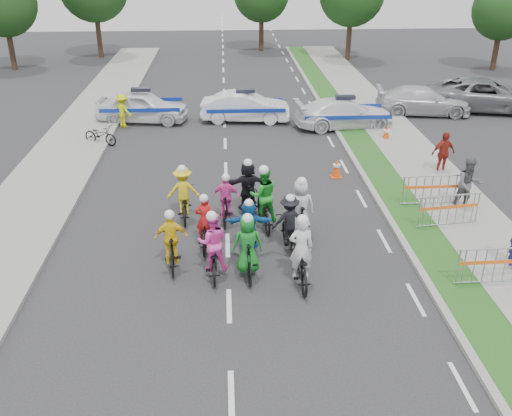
{
  "coord_description": "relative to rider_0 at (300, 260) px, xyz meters",
  "views": [
    {
      "loc": [
        0.0,
        -11.45,
        8.09
      ],
      "look_at": [
        0.83,
        3.16,
        1.1
      ],
      "focal_mm": 40.0,
      "sensor_mm": 36.0,
      "label": 1
    }
  ],
  "objects": [
    {
      "name": "ground",
      "position": [
        -1.84,
        -0.95,
        -0.65
      ],
      "size": [
        90.0,
        90.0,
        0.0
      ],
      "primitive_type": "plane",
      "color": "#28282B",
      "rests_on": "ground"
    },
    {
      "name": "curb_right",
      "position": [
        3.26,
        4.05,
        -0.59
      ],
      "size": [
        0.2,
        60.0,
        0.12
      ],
      "primitive_type": "cube",
      "color": "gray",
      "rests_on": "ground"
    },
    {
      "name": "grass_strip",
      "position": [
        3.96,
        4.05,
        -0.6
      ],
      "size": [
        1.2,
        60.0,
        0.11
      ],
      "primitive_type": "cube",
      "color": "#1F4E19",
      "rests_on": "ground"
    },
    {
      "name": "sidewalk_right",
      "position": [
        5.76,
        4.05,
        -0.59
      ],
      "size": [
        2.4,
        60.0,
        0.13
      ],
      "primitive_type": "cube",
      "color": "gray",
      "rests_on": "ground"
    },
    {
      "name": "sidewalk_left",
      "position": [
        -8.34,
        4.05,
        -0.59
      ],
      "size": [
        3.0,
        60.0,
        0.13
      ],
      "primitive_type": "cube",
      "color": "gray",
      "rests_on": "ground"
    },
    {
      "name": "rider_0",
      "position": [
        0.0,
        0.0,
        0.0
      ],
      "size": [
        0.73,
        1.96,
        1.98
      ],
      "rotation": [
        0.0,
        0.0,
        3.17
      ],
      "color": "black",
      "rests_on": "ground"
    },
    {
      "name": "rider_1",
      "position": [
        -1.33,
        0.4,
        0.07
      ],
      "size": [
        0.8,
        1.79,
        1.85
      ],
      "rotation": [
        0.0,
        0.0,
        3.2
      ],
      "color": "black",
      "rests_on": "ground"
    },
    {
      "name": "rider_2",
      "position": [
        -2.23,
        0.52,
        0.05
      ],
      "size": [
        0.8,
        1.87,
        1.88
      ],
      "rotation": [
        0.0,
        0.0,
        3.17
      ],
      "color": "black",
      "rests_on": "ground"
    },
    {
      "name": "rider_3",
      "position": [
        -3.31,
        0.9,
        0.03
      ],
      "size": [
        0.91,
        1.7,
        1.76
      ],
      "rotation": [
        0.0,
        0.0,
        3.2
      ],
      "color": "black",
      "rests_on": "ground"
    },
    {
      "name": "rider_4",
      "position": [
        -0.1,
        1.74,
        0.03
      ],
      "size": [
        1.02,
        1.77,
        1.75
      ],
      "rotation": [
        0.0,
        0.0,
        3.25
      ],
      "color": "black",
      "rests_on": "ground"
    },
    {
      "name": "rider_5",
      "position": [
        -1.24,
        1.64,
        0.06
      ],
      "size": [
        1.35,
        1.61,
        1.68
      ],
      "rotation": [
        0.0,
        0.0,
        3.1
      ],
      "color": "black",
      "rests_on": "ground"
    },
    {
      "name": "rider_6",
      "position": [
        -2.47,
        2.01,
        -0.09
      ],
      "size": [
        0.67,
        1.69,
        1.7
      ],
      "rotation": [
        0.0,
        0.0,
        3.09
      ],
      "color": "black",
      "rests_on": "ground"
    },
    {
      "name": "rider_7",
      "position": [
        0.29,
        2.42,
        0.11
      ],
      "size": [
        0.86,
        1.91,
        1.97
      ],
      "rotation": [
        0.0,
        0.0,
        3.22
      ],
      "color": "black",
      "rests_on": "ground"
    },
    {
      "name": "rider_8",
      "position": [
        -0.72,
        3.25,
        0.09
      ],
      "size": [
        0.91,
        2.05,
        2.03
      ],
      "rotation": [
        0.0,
        0.0,
        3.25
      ],
      "color": "black",
      "rests_on": "ground"
    },
    {
      "name": "rider_9",
      "position": [
        -1.85,
        3.53,
        -0.0
      ],
      "size": [
        0.87,
        1.63,
        1.67
      ],
      "rotation": [
        0.0,
        0.0,
        3.03
      ],
      "color": "black",
      "rests_on": "ground"
    },
    {
      "name": "rider_10",
      "position": [
        -3.17,
        3.88,
        0.06
      ],
      "size": [
        1.05,
        1.83,
        1.84
      ],
      "rotation": [
        0.0,
        0.0,
        3.19
      ],
      "color": "black",
      "rests_on": "ground"
    },
    {
      "name": "rider_11",
      "position": [
        -1.15,
        4.15,
        0.14
      ],
      "size": [
        1.54,
        1.84,
        1.9
      ],
      "rotation": [
        0.0,
        0.0,
        3.23
      ],
      "color": "black",
      "rests_on": "ground"
    },
    {
      "name": "police_car_0",
      "position": [
        -5.76,
        14.54,
        0.09
      ],
      "size": [
        4.54,
        2.34,
        1.48
      ],
      "primitive_type": "imported",
      "rotation": [
        0.0,
        0.0,
        1.43
      ],
      "color": "white",
      "rests_on": "ground"
    },
    {
      "name": "police_car_1",
      "position": [
        -0.83,
        14.32,
        0.04
      ],
      "size": [
        4.34,
        1.87,
        1.39
      ],
      "primitive_type": "imported",
      "rotation": [
        0.0,
        0.0,
        1.47
      ],
      "color": "white",
      "rests_on": "ground"
    },
    {
      "name": "police_car_2",
      "position": [
        3.72,
        13.09,
        0.02
      ],
      "size": [
        4.8,
        2.4,
        1.34
      ],
      "primitive_type": "imported",
      "rotation": [
        0.0,
        0.0,
        1.69
      ],
      "color": "white",
      "rests_on": "ground"
    },
    {
      "name": "civilian_sedan",
      "position": [
        8.08,
        15.05,
        0.02
      ],
      "size": [
        4.87,
        2.5,
        1.35
      ],
      "primitive_type": "imported",
      "rotation": [
        0.0,
        0.0,
        1.44
      ],
      "color": "silver",
      "rests_on": "ground"
    },
    {
      "name": "civilian_suv",
      "position": [
        11.45,
        15.53,
        0.14
      ],
      "size": [
        6.16,
        3.81,
        1.59
      ],
      "primitive_type": "imported",
      "rotation": [
        0.0,
        0.0,
        1.35
      ],
      "color": "slate",
      "rests_on": "ground"
    },
    {
      "name": "spectator_1",
      "position": [
        5.93,
        4.0,
        0.24
      ],
      "size": [
        0.9,
        0.71,
        1.79
      ],
      "primitive_type": "imported",
      "rotation": [
        0.0,
        0.0,
        0.04
      ],
      "color": "#505054",
      "rests_on": "ground"
    },
    {
      "name": "spectator_2",
      "position": [
        6.24,
        7.12,
        0.16
      ],
      "size": [
        1.02,
        0.61,
        1.63
      ],
      "primitive_type": "imported",
      "rotation": [
        0.0,
        0.0,
        0.23
      ],
      "color": "maroon",
      "rests_on": "ground"
    },
    {
      "name": "marshal_hiviz",
      "position": [
        -6.55,
        13.7,
        0.13
      ],
      "size": [
        1.16,
        1.03,
        1.56
      ],
      "primitive_type": "imported",
      "rotation": [
        0.0,
        0.0,
        2.57
      ],
      "color": "#CBD60B",
      "rests_on": "ground"
    },
    {
      "name": "barrier_0",
      "position": [
        4.86,
        -0.47,
        -0.09
      ],
      "size": [
        2.01,
        0.54,
        1.12
      ],
      "primitive_type": null,
      "rotation": [
        0.0,
        0.0,
        0.02
      ],
      "color": "#A5A8AD",
      "rests_on": "ground"
    },
    {
      "name": "barrier_1",
      "position": [
        4.86,
        2.74,
        -0.09
      ],
      "size": [
        2.05,
        0.75,
        1.12
      ],
      "primitive_type": null,
      "rotation": [
        0.0,
        0.0,
        0.13
      ],
      "color": "#A5A8AD",
      "rests_on": "ground"
    },
    {
      "name": "barrier_2",
      "position": [
        4.86,
        4.28,
        -0.09
      ],
      "size": [
        2.01,
        0.54,
        1.12
      ],
      "primitive_type": null,
      "rotation": [
        0.0,
        0.0,
        0.02
      ],
      "color": "#A5A8AD",
      "rests_on": "ground"
    },
    {
      "name": "cone_0",
      "position": [
        2.25,
        7.05,
        -0.31
      ],
      "size": [
        0.4,
        0.4,
        0.7
      ],
      "color": "#F24C0C",
      "rests_on": "ground"
    },
    {
      "name": "cone_1",
      "position": [
        5.19,
        11.02,
        -0.31
      ],
      "size": [
        0.4,
        0.4,
        0.7
      ],
      "color": "#F24C0C",
      "rests_on": "ground"
    },
    {
      "name": "parked_bike",
      "position": [
        -7.16,
        11.26,
        -0.23
      ],
      "size": [
        1.68,
        1.21,
        0.84
      ],
      "primitive_type": "imported",
      "rotation": [
        0.0,
        0.0,
        1.11
      ],
      "color": "black",
      "rests_on": "ground"
    },
    {
      "name": "tree_0",
      "position": [
        -15.84,
        27.05,
        3.53
      ],
      "size": [
        4.2,
        4.2,
        6.3
      ],
      "color": "#382619",
      "rests_on": "ground"
    },
    {
      "name": "tree_2",
      "position": [
        16.16,
        25.05,
        3.18
      ],
      "size": [
        3.85,
        3.85,
        5.77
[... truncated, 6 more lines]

